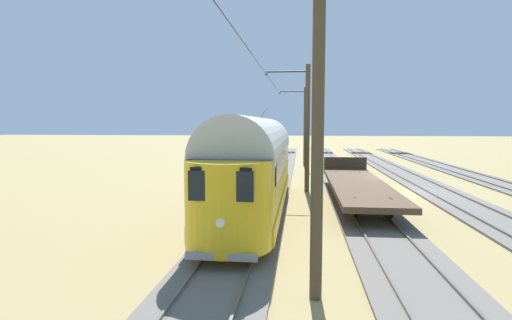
{
  "coord_description": "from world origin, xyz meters",
  "views": [
    {
      "loc": [
        5.47,
        23.87,
        4.03
      ],
      "look_at": [
        7.67,
        4.17,
        2.23
      ],
      "focal_mm": 28.29,
      "sensor_mm": 36.0,
      "label": 1
    }
  ],
  "objects_px": {
    "catenary_pole_foreground": "(304,125)",
    "catenary_pole_mid_far": "(315,130)",
    "catenary_pole_mid_near": "(306,126)",
    "vintage_streetcar": "(255,163)",
    "flatcar_adjacent": "(357,184)"
  },
  "relations": [
    {
      "from": "catenary_pole_foreground",
      "to": "catenary_pole_mid_far",
      "type": "relative_size",
      "value": 1.0
    },
    {
      "from": "catenary_pole_foreground",
      "to": "catenary_pole_mid_near",
      "type": "relative_size",
      "value": 1.0
    },
    {
      "from": "catenary_pole_foreground",
      "to": "catenary_pole_mid_far",
      "type": "height_order",
      "value": "same"
    },
    {
      "from": "vintage_streetcar",
      "to": "catenary_pole_mid_far",
      "type": "height_order",
      "value": "catenary_pole_mid_far"
    },
    {
      "from": "flatcar_adjacent",
      "to": "catenary_pole_mid_near",
      "type": "height_order",
      "value": "catenary_pole_mid_near"
    },
    {
      "from": "catenary_pole_mid_far",
      "to": "flatcar_adjacent",
      "type": "bearing_deg",
      "value": -102.24
    },
    {
      "from": "catenary_pole_mid_near",
      "to": "catenary_pole_mid_far",
      "type": "relative_size",
      "value": 1.0
    },
    {
      "from": "flatcar_adjacent",
      "to": "catenary_pole_mid_far",
      "type": "bearing_deg",
      "value": 77.76
    },
    {
      "from": "flatcar_adjacent",
      "to": "catenary_pole_foreground",
      "type": "height_order",
      "value": "catenary_pole_foreground"
    },
    {
      "from": "vintage_streetcar",
      "to": "catenary_pole_mid_far",
      "type": "distance_m",
      "value": 9.49
    },
    {
      "from": "vintage_streetcar",
      "to": "catenary_pole_mid_near",
      "type": "relative_size",
      "value": 2.16
    },
    {
      "from": "vintage_streetcar",
      "to": "catenary_pole_foreground",
      "type": "height_order",
      "value": "catenary_pole_foreground"
    },
    {
      "from": "catenary_pole_foreground",
      "to": "catenary_pole_mid_near",
      "type": "bearing_deg",
      "value": 90.0
    },
    {
      "from": "flatcar_adjacent",
      "to": "catenary_pole_mid_near",
      "type": "bearing_deg",
      "value": -44.15
    },
    {
      "from": "catenary_pole_foreground",
      "to": "vintage_streetcar",
      "type": "bearing_deg",
      "value": 83.44
    }
  ]
}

